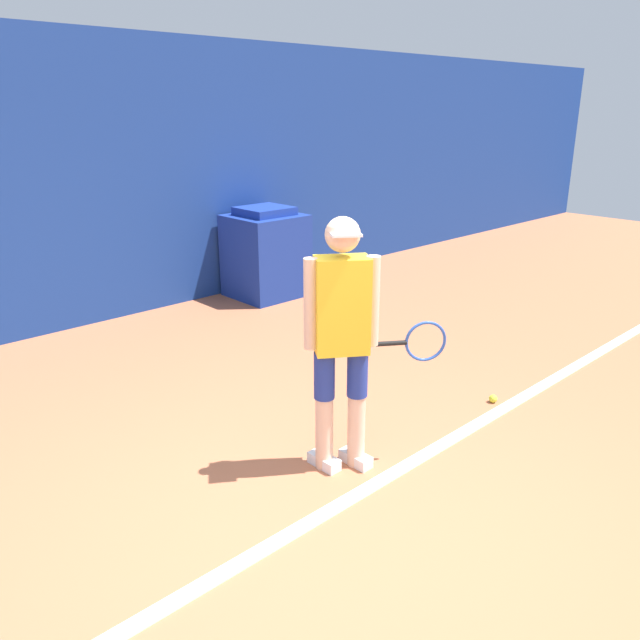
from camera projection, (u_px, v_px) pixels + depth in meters
The scene contains 6 objects.
ground_plane at pixel (320, 527), 3.66m from camera, with size 24.00×24.00×0.00m, color #B76642.
back_wall at pixel (15, 189), 6.22m from camera, with size 24.00×0.10×3.11m.
court_baseline at pixel (312, 521), 3.71m from camera, with size 21.60×0.10×0.01m.
tennis_player at pixel (343, 335), 3.98m from camera, with size 0.79×0.59×1.72m.
tennis_ball at pixel (493, 399), 5.19m from camera, with size 0.07×0.07×0.07m.
covered_chair at pixel (266, 254), 7.98m from camera, with size 0.87×0.83×1.15m.
Camera 1 is at (-2.10, -2.23, 2.34)m, focal length 35.00 mm.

